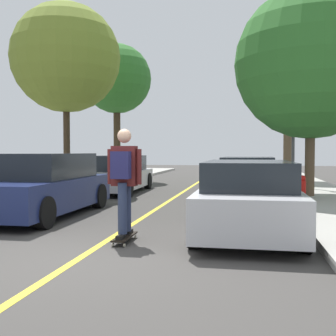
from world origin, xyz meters
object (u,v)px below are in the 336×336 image
Objects in this scene: street_tree_left_near at (117,79)px; street_tree_right_nearest at (311,63)px; parked_car_right_near at (248,178)px; parked_car_left_near at (118,174)px; streetlamp at (294,112)px; street_tree_right_near at (289,79)px; fire_hydrant at (302,188)px; parked_car_left_nearest at (44,186)px; parked_car_right_nearest at (248,197)px; street_tree_left_nearest at (66,58)px; skateboarder at (124,176)px; skateboard at (125,237)px.

street_tree_right_nearest is (8.43, -7.22, -0.98)m from street_tree_left_near.
parked_car_right_near is at bearing -47.45° from street_tree_left_near.
streetlamp reaches higher than parked_car_left_near.
street_tree_right_near is 9.08× the size of fire_hydrant.
parked_car_left_near is at bearing 156.55° from fire_hydrant.
parked_car_left_nearest reaches higher than parked_car_right_nearest.
street_tree_left_nearest reaches higher than skateboarder.
parked_car_left_near is 2.60× the size of skateboarder.
street_tree_left_nearest reaches higher than street_tree_right_near.
parked_car_left_nearest is at bearing -89.99° from parked_car_left_near.
parked_car_right_near is 5.99× the size of fire_hydrant.
street_tree_right_nearest is (1.87, 5.58, 3.52)m from parked_car_right_nearest.
street_tree_right_nearest is 9.09× the size of fire_hydrant.
street_tree_right_nearest is 7.57× the size of skateboard.
street_tree_left_near is 9.74× the size of fire_hydrant.
parked_car_left_near is 8.42m from parked_car_right_nearest.
skateboarder is (4.54, -7.91, -3.81)m from street_tree_left_nearest.
street_tree_right_nearest reaches higher than skateboarder.
street_tree_left_nearest is 1.07× the size of street_tree_right_near.
parked_car_right_near is 7.89m from street_tree_left_nearest.
street_tree_left_near is at bearing 133.52° from fire_hydrant.
fire_hydrant is at bearing -23.45° from parked_car_left_near.
street_tree_right_near is 3.81m from streetlamp.
skateboard is (-2.02, -6.87, -0.56)m from parked_car_right_near.
fire_hydrant is 6.56m from skateboard.
street_tree_right_nearest reaches higher than street_tree_right_near.
parked_car_left_near reaches higher than parked_car_right_near.
street_tree_right_near reaches higher than parked_car_left_nearest.
skateboard is (-3.89, -13.70, -4.78)m from street_tree_right_near.
parked_car_left_nearest is 7.14m from street_tree_left_nearest.
street_tree_left_nearest is at bearing -163.40° from streetlamp.
parked_car_right_nearest is 5.11× the size of skateboard.
skateboarder reaches higher than parked_car_left_nearest.
street_tree_left_nearest is (-6.56, 1.02, 4.26)m from parked_car_right_near.
street_tree_right_nearest reaches higher than parked_car_left_near.
parked_car_left_nearest is 0.98× the size of parked_car_left_near.
street_tree_right_near is (6.56, 11.27, 4.16)m from parked_car_left_nearest.
fire_hydrant is 0.40× the size of skateboarder.
parked_car_right_nearest is at bearing -100.84° from streetlamp.
fire_hydrant is at bearing -92.60° from street_tree_right_near.
parked_car_right_near is 2.37× the size of skateboarder.
streetlamp is 5.94× the size of skateboard.
street_tree_left_near is at bearing 139.43° from street_tree_right_nearest.
parked_car_left_nearest is 4.84m from parked_car_right_nearest.
street_tree_right_nearest is at bearing -7.35° from street_tree_left_nearest.
street_tree_right_near is (-0.00, 6.91, 0.68)m from street_tree_right_nearest.
parked_car_left_near is 5.47× the size of skateboard.
fire_hydrant is at bearing 57.66° from skateboarder.
streetlamp is (1.75, 9.14, 2.37)m from parked_car_right_nearest.
streetlamp is (6.44, 7.93, 2.33)m from parked_car_left_nearest.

